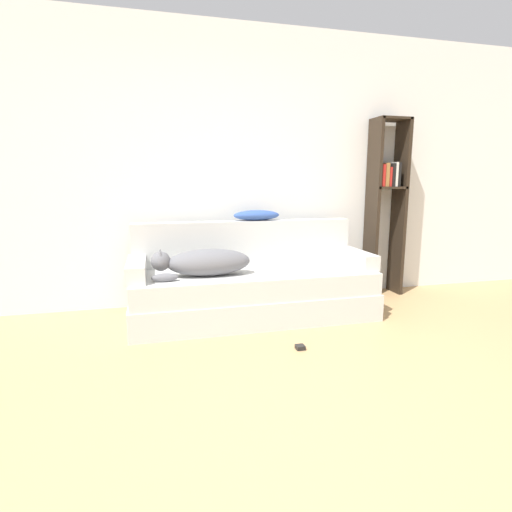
{
  "coord_description": "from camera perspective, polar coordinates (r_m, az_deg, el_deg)",
  "views": [
    {
      "loc": [
        -0.66,
        -1.44,
        1.21
      ],
      "look_at": [
        0.18,
        1.85,
        0.58
      ],
      "focal_mm": 28.0,
      "sensor_mm": 36.0,
      "label": 1
    }
  ],
  "objects": [
    {
      "name": "couch_backrest",
      "position": [
        3.86,
        -1.61,
        1.98
      ],
      "size": [
        2.11,
        0.15,
        0.41
      ],
      "color": "silver",
      "rests_on": "couch"
    },
    {
      "name": "wall_back",
      "position": [
        4.05,
        -5.04,
        12.45
      ],
      "size": [
        7.45,
        0.06,
        2.7
      ],
      "color": "white",
      "rests_on": "ground_plane"
    },
    {
      "name": "laptop",
      "position": [
        3.55,
        3.3,
        -2.04
      ],
      "size": [
        0.37,
        0.26,
        0.02
      ],
      "rotation": [
        0.0,
        0.0,
        0.06
      ],
      "color": "silver",
      "rests_on": "couch"
    },
    {
      "name": "bookshelf",
      "position": [
        4.51,
        18.11,
        7.88
      ],
      "size": [
        0.36,
        0.26,
        1.86
      ],
      "color": "#2D2319",
      "rests_on": "ground_plane"
    },
    {
      "name": "couch_arm_right",
      "position": [
        3.91,
        14.02,
        -0.27
      ],
      "size": [
        0.15,
        0.64,
        0.14
      ],
      "color": "silver",
      "rests_on": "couch"
    },
    {
      "name": "dog",
      "position": [
        3.38,
        -7.45,
        -0.92
      ],
      "size": [
        0.83,
        0.31,
        0.24
      ],
      "color": "slate",
      "rests_on": "couch"
    },
    {
      "name": "couch",
      "position": [
        3.62,
        -0.38,
        -5.48
      ],
      "size": [
        2.15,
        0.83,
        0.43
      ],
      "color": "silver",
      "rests_on": "ground_plane"
    },
    {
      "name": "couch_arm_left",
      "position": [
        3.45,
        -16.7,
        -1.79
      ],
      "size": [
        0.15,
        0.64,
        0.14
      ],
      "color": "silver",
      "rests_on": "couch"
    },
    {
      "name": "throw_pillow",
      "position": [
        3.88,
        0.08,
        5.84
      ],
      "size": [
        0.45,
        0.19,
        0.1
      ],
      "color": "#335199",
      "rests_on": "couch_backrest"
    },
    {
      "name": "power_adapter",
      "position": [
        3.02,
        6.33,
        -12.83
      ],
      "size": [
        0.06,
        0.06,
        0.03
      ],
      "color": "black",
      "rests_on": "ground_plane"
    },
    {
      "name": "ground_plane",
      "position": [
        1.99,
        9.25,
        -27.06
      ],
      "size": [
        20.0,
        20.0,
        0.0
      ],
      "primitive_type": "plane",
      "color": "tan"
    }
  ]
}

